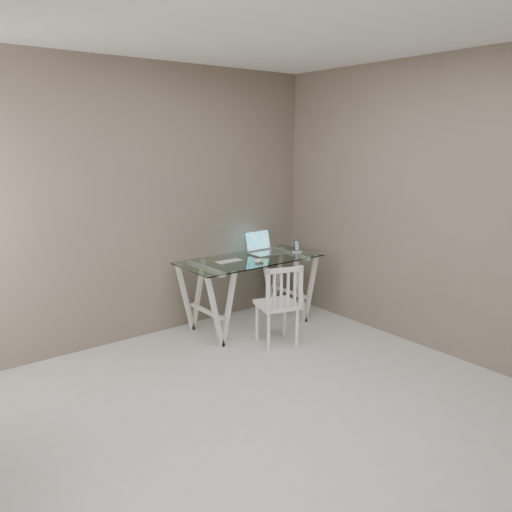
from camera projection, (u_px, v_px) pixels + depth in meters
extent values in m
plane|color=#BBB7B3|center=(293.00, 432.00, 3.43)|extent=(4.50, 4.50, 0.00)
cube|color=white|center=(301.00, 6.00, 2.82)|extent=(4.00, 4.50, 0.02)
cube|color=#6C5F55|center=(140.00, 204.00, 4.86)|extent=(4.00, 0.02, 2.70)
cube|color=#6C5F55|center=(467.00, 212.00, 4.32)|extent=(0.02, 4.50, 2.70)
cube|color=silver|center=(250.00, 259.00, 5.24)|extent=(1.50, 0.70, 0.01)
cube|color=silver|center=(206.00, 304.00, 4.99)|extent=(0.24, 0.62, 0.72)
cube|color=silver|center=(288.00, 285.00, 5.65)|extent=(0.24, 0.62, 0.72)
cube|color=white|center=(277.00, 304.00, 4.86)|extent=(0.46, 0.46, 0.04)
cylinder|color=white|center=(269.00, 332.00, 4.71)|extent=(0.03, 0.03, 0.38)
cylinder|color=white|center=(297.00, 328.00, 4.82)|extent=(0.03, 0.03, 0.38)
cylinder|color=white|center=(257.00, 321.00, 4.99)|extent=(0.03, 0.03, 0.38)
cylinder|color=white|center=(285.00, 318.00, 5.09)|extent=(0.03, 0.03, 0.38)
cube|color=white|center=(285.00, 289.00, 4.65)|extent=(0.36, 0.13, 0.41)
cube|color=#BBBCC0|center=(266.00, 253.00, 5.45)|extent=(0.34, 0.24, 0.02)
cube|color=#19D899|center=(258.00, 240.00, 5.54)|extent=(0.34, 0.06, 0.23)
cube|color=silver|center=(229.00, 261.00, 5.09)|extent=(0.29, 0.13, 0.01)
ellipsoid|color=white|center=(259.00, 260.00, 5.08)|extent=(0.11, 0.07, 0.04)
cube|color=white|center=(297.00, 252.00, 5.51)|extent=(0.07, 0.07, 0.02)
cube|color=black|center=(296.00, 246.00, 5.51)|extent=(0.06, 0.03, 0.12)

